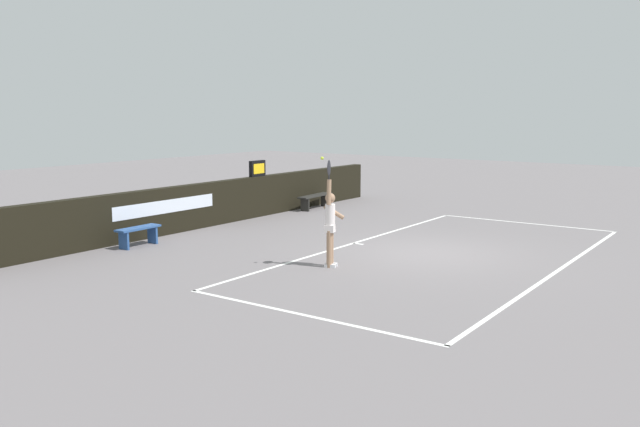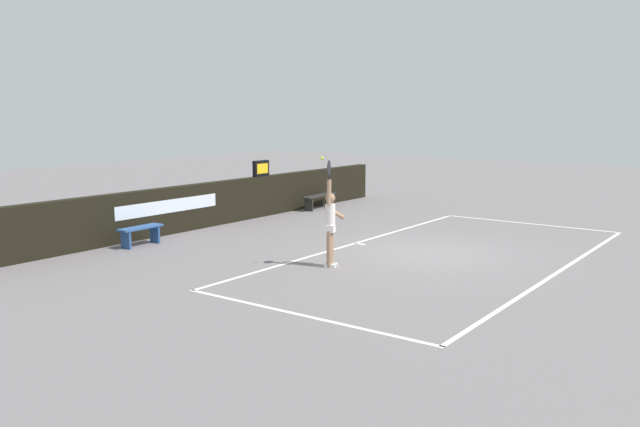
{
  "view_description": "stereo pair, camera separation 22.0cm",
  "coord_description": "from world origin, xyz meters",
  "views": [
    {
      "loc": [
        -14.23,
        -6.92,
        3.37
      ],
      "look_at": [
        -2.74,
        1.19,
        1.2
      ],
      "focal_mm": 37.32,
      "sensor_mm": 36.0,
      "label": 1
    },
    {
      "loc": [
        -14.1,
        -7.1,
        3.37
      ],
      "look_at": [
        -2.74,
        1.19,
        1.2
      ],
      "focal_mm": 37.32,
      "sensor_mm": 36.0,
      "label": 2
    }
  ],
  "objects": [
    {
      "name": "ground_plane",
      "position": [
        0.0,
        0.0,
        0.0
      ],
      "size": [
        60.0,
        60.0,
        0.0
      ],
      "primitive_type": "plane",
      "color": "slate"
    },
    {
      "name": "court_lines",
      "position": [
        0.0,
        -0.5,
        0.0
      ],
      "size": [
        11.38,
        5.26,
        0.0
      ],
      "color": "white",
      "rests_on": "ground"
    },
    {
      "name": "back_wall",
      "position": [
        -0.0,
        6.98,
        0.65
      ],
      "size": [
        16.11,
        0.3,
        1.29
      ],
      "color": "black",
      "rests_on": "ground"
    },
    {
      "name": "speed_display",
      "position": [
        1.98,
        6.98,
        1.55
      ],
      "size": [
        0.66,
        0.14,
        0.51
      ],
      "color": "black",
      "rests_on": "back_wall"
    },
    {
      "name": "tennis_player",
      "position": [
        -2.51,
        1.07,
        0.97
      ],
      "size": [
        0.51,
        0.47,
        2.37
      ],
      "color": "#9D785B",
      "rests_on": "ground"
    },
    {
      "name": "tennis_ball",
      "position": [
        -2.75,
        1.12,
        2.39
      ],
      "size": [
        0.07,
        0.07,
        0.07
      ],
      "color": "#C6E431"
    },
    {
      "name": "courtside_bench_near",
      "position": [
        4.4,
        6.42,
        0.38
      ],
      "size": [
        1.79,
        0.49,
        0.49
      ],
      "color": "#272724",
      "rests_on": "ground"
    },
    {
      "name": "courtside_bench_far",
      "position": [
        -3.46,
        6.26,
        0.36
      ],
      "size": [
        1.23,
        0.4,
        0.49
      ],
      "color": "#2A4F8C",
      "rests_on": "ground"
    }
  ]
}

